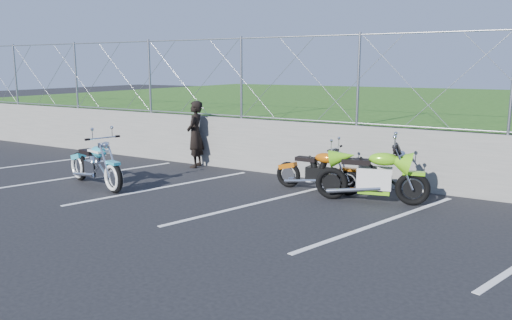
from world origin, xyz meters
The scene contains 9 objects.
ground centered at (0.00, 0.00, 0.00)m, with size 90.00×90.00×0.00m, color black.
retaining_wall centered at (0.00, 3.50, 0.65)m, with size 30.00×0.22×1.30m, color slate.
grass_field centered at (0.00, 13.50, 0.65)m, with size 30.00×20.00×1.30m, color #234E14.
chain_link_fence centered at (0.00, 3.50, 2.30)m, with size 28.00×0.03×2.00m.
parking_lines centered at (1.20, 1.00, 0.00)m, with size 18.29×4.31×0.01m.
cruiser_turquoise centered at (-3.72, 0.29, 0.45)m, with size 2.21×0.83×1.13m.
naked_orange centered at (0.61, 2.36, 0.41)m, with size 1.92×0.65×0.96m.
sportbike_green centered at (1.85, 2.10, 0.48)m, with size 2.14×0.77×1.12m.
person_standing centered at (-3.17, 3.11, 0.86)m, with size 0.63×0.41×1.71m, color black.
Camera 1 is at (4.64, -7.06, 2.60)m, focal length 35.00 mm.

